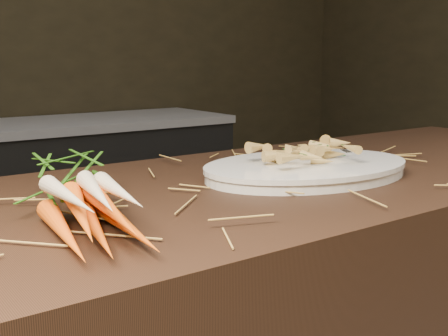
{
  "coord_description": "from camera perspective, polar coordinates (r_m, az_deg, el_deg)",
  "views": [
    {
      "loc": [
        -0.63,
        -0.58,
        1.15
      ],
      "look_at": [
        -0.07,
        0.2,
        0.96
      ],
      "focal_mm": 45.0,
      "sensor_mm": 36.0,
      "label": 1
    }
  ],
  "objects": [
    {
      "name": "back_counter",
      "position": [
        3.0,
        -16.63,
        -3.4
      ],
      "size": [
        1.82,
        0.62,
        0.84
      ],
      "color": "black",
      "rests_on": "ground"
    },
    {
      "name": "serving_platter",
      "position": [
        1.21,
        8.45,
        -0.25
      ],
      "size": [
        0.5,
        0.36,
        0.02
      ],
      "primitive_type": null,
      "rotation": [
        0.0,
        0.0,
        -0.12
      ],
      "color": "white",
      "rests_on": "main_counter"
    },
    {
      "name": "straw_bedding",
      "position": [
        1.1,
        -0.16,
        -1.4
      ],
      "size": [
        1.4,
        0.6,
        0.02
      ],
      "primitive_type": null,
      "color": "olive",
      "rests_on": "main_counter"
    },
    {
      "name": "root_veg_bunch",
      "position": [
        0.92,
        -14.47,
        -2.16
      ],
      "size": [
        0.23,
        0.49,
        0.09
      ],
      "rotation": [
        0.0,
        0.0,
        -0.22
      ],
      "color": "#DE4D06",
      "rests_on": "main_counter"
    },
    {
      "name": "roasted_veg_heap",
      "position": [
        1.2,
        8.5,
        1.55
      ],
      "size": [
        0.25,
        0.19,
        0.05
      ],
      "primitive_type": null,
      "rotation": [
        0.0,
        0.0,
        -0.12
      ],
      "color": "tan",
      "rests_on": "serving_platter"
    },
    {
      "name": "serving_fork",
      "position": [
        1.3,
        14.86,
        0.93
      ],
      "size": [
        0.1,
        0.16,
        0.0
      ],
      "primitive_type": "cube",
      "rotation": [
        0.0,
        0.0,
        -0.49
      ],
      "color": "silver",
      "rests_on": "serving_platter"
    }
  ]
}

